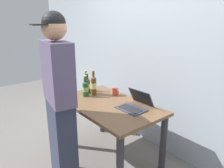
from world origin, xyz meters
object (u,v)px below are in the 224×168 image
beer_bottle_amber (86,83)px  person_figure (60,102)px  laptop (135,104)px  beer_bottle_green (87,85)px  coffee_mug (115,91)px  beer_bottle_brown (94,85)px  beer_bottle_dark (86,88)px

beer_bottle_amber → person_figure: 0.88m
beer_bottle_amber → laptop: bearing=6.1°
beer_bottle_green → person_figure: bearing=-52.0°
beer_bottle_green → coffee_mug: bearing=38.5°
beer_bottle_amber → beer_bottle_brown: size_ratio=0.86×
laptop → beer_bottle_green: (-0.75, -0.13, 0.06)m
beer_bottle_brown → coffee_mug: beer_bottle_brown is taller
beer_bottle_dark → person_figure: size_ratio=0.16×
beer_bottle_green → person_figure: (0.48, -0.62, 0.07)m
beer_bottle_dark → coffee_mug: bearing=56.9°
beer_bottle_amber → beer_bottle_dark: size_ratio=1.04×
beer_bottle_amber → beer_bottle_green: bearing=-24.9°
person_figure → coffee_mug: person_figure is taller
coffee_mug → person_figure: bearing=-77.4°
coffee_mug → beer_bottle_dark: bearing=-123.1°
beer_bottle_brown → person_figure: 0.75m
beer_bottle_dark → beer_bottle_amber: bearing=145.2°
beer_bottle_green → beer_bottle_brown: 0.11m
beer_bottle_green → coffee_mug: (0.29, 0.23, -0.05)m
laptop → beer_bottle_brown: 0.66m
beer_bottle_dark → person_figure: person_figure is taller
beer_bottle_green → beer_bottle_dark: size_ratio=1.01×
laptop → coffee_mug: laptop is taller
beer_bottle_green → beer_bottle_dark: beer_bottle_green is taller
laptop → person_figure: size_ratio=0.19×
person_figure → beer_bottle_amber: bearing=131.0°
laptop → beer_bottle_dark: beer_bottle_dark is taller
beer_bottle_green → coffee_mug: beer_bottle_green is taller
beer_bottle_dark → coffee_mug: (0.20, 0.31, -0.05)m
laptop → beer_bottle_green: beer_bottle_green is taller
beer_bottle_amber → coffee_mug: bearing=26.3°
beer_bottle_green → laptop: bearing=10.0°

